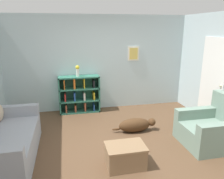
# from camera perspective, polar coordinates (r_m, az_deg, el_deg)

# --- Properties ---
(ground_plane) EXTENTS (14.00, 14.00, 0.00)m
(ground_plane) POSITION_cam_1_polar(r_m,az_deg,el_deg) (4.45, 1.11, -14.55)
(ground_plane) COLOR brown
(wall_back) EXTENTS (5.60, 0.13, 2.60)m
(wall_back) POSITION_cam_1_polar(r_m,az_deg,el_deg) (6.12, -3.62, 6.87)
(wall_back) COLOR silver
(wall_back) RESTS_ON ground_plane
(couch) EXTENTS (0.91, 1.94, 0.84)m
(couch) POSITION_cam_1_polar(r_m,az_deg,el_deg) (4.30, -26.42, -12.67)
(couch) COLOR #9399A3
(couch) RESTS_ON ground_plane
(bookshelf) EXTENTS (1.09, 0.35, 1.01)m
(bookshelf) POSITION_cam_1_polar(r_m,az_deg,el_deg) (6.03, -8.53, -1.27)
(bookshelf) COLOR #2D6B56
(bookshelf) RESTS_ON ground_plane
(recliner_chair) EXTENTS (1.04, 0.97, 0.97)m
(recliner_chair) POSITION_cam_1_polar(r_m,az_deg,el_deg) (4.81, 24.81, -9.25)
(recliner_chair) COLOR gray
(recliner_chair) RESTS_ON ground_plane
(coffee_table) EXTENTS (0.65, 0.45, 0.39)m
(coffee_table) POSITION_cam_1_polar(r_m,az_deg,el_deg) (3.79, 3.52, -16.77)
(coffee_table) COLOR #846647
(coffee_table) RESTS_ON ground_plane
(dog) EXTENTS (1.00, 0.28, 0.31)m
(dog) POSITION_cam_1_polar(r_m,az_deg,el_deg) (4.96, 6.25, -9.17)
(dog) COLOR #472D19
(dog) RESTS_ON ground_plane
(vase) EXTENTS (0.10, 0.10, 0.29)m
(vase) POSITION_cam_1_polar(r_m,az_deg,el_deg) (5.85, -9.00, 5.03)
(vase) COLOR silver
(vase) RESTS_ON bookshelf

